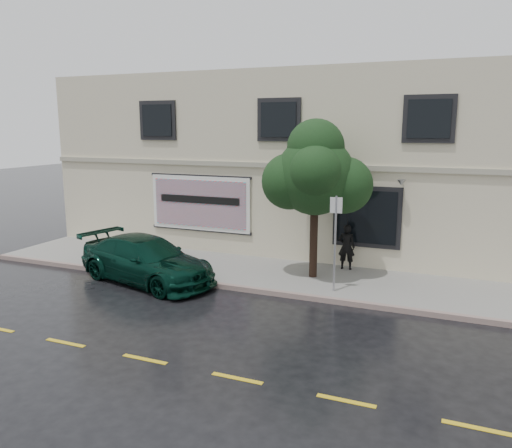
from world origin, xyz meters
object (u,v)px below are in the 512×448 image
at_px(car, 146,260).
at_px(pedestrian, 347,247).
at_px(fire_hydrant, 156,260).
at_px(street_tree, 315,176).

bearing_deg(car, pedestrian, -44.86).
relative_size(car, fire_hydrant, 6.05).
bearing_deg(street_tree, fire_hydrant, -163.08).
distance_m(street_tree, fire_hydrant, 5.97).
distance_m(pedestrian, fire_hydrant, 6.47).
bearing_deg(fire_hydrant, pedestrian, 23.88).
distance_m(pedestrian, street_tree, 2.91).
height_order(pedestrian, fire_hydrant, pedestrian).
bearing_deg(fire_hydrant, street_tree, 15.11).
distance_m(car, pedestrian, 6.71).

